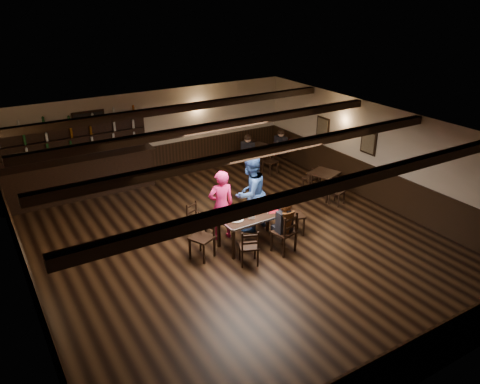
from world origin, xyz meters
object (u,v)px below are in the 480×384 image
chair_near_right (287,230)px  bar_counter (77,172)px  chair_near_left (249,245)px  woman_pink (221,205)px  man_blue (250,193)px  cake (236,218)px  dining_table (252,219)px

chair_near_right → bar_counter: (-3.20, 5.59, 0.15)m
bar_counter → chair_near_left: bearing=-68.4°
woman_pink → bar_counter: (-2.29, 4.23, -0.13)m
woman_pink → man_blue: bearing=-169.7°
man_blue → bar_counter: 5.23m
woman_pink → cake: woman_pink is taller
dining_table → bar_counter: size_ratio=0.34×
chair_near_right → woman_pink: woman_pink is taller
chair_near_left → chair_near_right: size_ratio=0.86×
chair_near_right → woman_pink: bearing=123.8°
chair_near_right → bar_counter: size_ratio=0.22×
dining_table → woman_pink: woman_pink is taller
chair_near_left → cake: cake is taller
man_blue → bar_counter: bearing=-71.1°
chair_near_left → woman_pink: size_ratio=0.49×
chair_near_right → cake: chair_near_right is taller
chair_near_left → man_blue: size_ratio=0.44×
chair_near_right → man_blue: 1.45m
bar_counter → dining_table: bearing=-60.7°
dining_table → man_blue: (0.38, 0.66, 0.30)m
woman_pink → cake: (0.03, -0.63, -0.06)m
dining_table → cake: bearing=178.9°
man_blue → bar_counter: (-3.11, 4.20, -0.24)m
man_blue → chair_near_right: bearing=76.2°
dining_table → bar_counter: bearing=119.3°
woman_pink → dining_table: bearing=133.0°
chair_near_left → bar_counter: bar_counter is taller
man_blue → woman_pink: bearing=-15.6°
dining_table → chair_near_left: bearing=-125.7°
dining_table → chair_near_right: chair_near_right is taller
cake → bar_counter: 5.38m
woman_pink → bar_counter: size_ratio=0.38×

